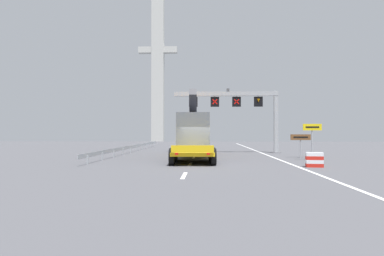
{
  "coord_description": "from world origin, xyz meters",
  "views": [
    {
      "loc": [
        0.63,
        -22.96,
        2.14
      ],
      "look_at": [
        -0.71,
        7.41,
        2.5
      ],
      "focal_mm": 32.37,
      "sensor_mm": 36.0,
      "label": 1
    }
  ],
  "objects_px": {
    "exit_sign_yellow": "(312,133)",
    "bridge_pylon_distant": "(158,66)",
    "overhead_lane_gantry": "(239,103)",
    "heavy_haul_truck_yellow": "(193,134)",
    "tourist_info_sign_brown": "(301,140)",
    "crash_barrier_striped": "(314,160)"
  },
  "relations": [
    {
      "from": "exit_sign_yellow",
      "to": "bridge_pylon_distant",
      "type": "height_order",
      "value": "bridge_pylon_distant"
    },
    {
      "from": "bridge_pylon_distant",
      "to": "exit_sign_yellow",
      "type": "bearing_deg",
      "value": -69.81
    },
    {
      "from": "bridge_pylon_distant",
      "to": "overhead_lane_gantry",
      "type": "bearing_deg",
      "value": -71.42
    },
    {
      "from": "heavy_haul_truck_yellow",
      "to": "overhead_lane_gantry",
      "type": "bearing_deg",
      "value": 54.89
    },
    {
      "from": "tourist_info_sign_brown",
      "to": "exit_sign_yellow",
      "type": "bearing_deg",
      "value": -84.68
    },
    {
      "from": "crash_barrier_striped",
      "to": "bridge_pylon_distant",
      "type": "bearing_deg",
      "value": 107.12
    },
    {
      "from": "bridge_pylon_distant",
      "to": "tourist_info_sign_brown",
      "type": "bearing_deg",
      "value": -69.15
    },
    {
      "from": "overhead_lane_gantry",
      "to": "tourist_info_sign_brown",
      "type": "xyz_separation_m",
      "value": [
        4.5,
        -6.64,
        -3.61
      ]
    },
    {
      "from": "overhead_lane_gantry",
      "to": "exit_sign_yellow",
      "type": "height_order",
      "value": "overhead_lane_gantry"
    },
    {
      "from": "crash_barrier_striped",
      "to": "exit_sign_yellow",
      "type": "bearing_deg",
      "value": 74.55
    },
    {
      "from": "tourist_info_sign_brown",
      "to": "crash_barrier_striped",
      "type": "distance_m",
      "value": 8.03
    },
    {
      "from": "exit_sign_yellow",
      "to": "crash_barrier_striped",
      "type": "xyz_separation_m",
      "value": [
        -1.5,
        -5.41,
        -1.63
      ]
    },
    {
      "from": "overhead_lane_gantry",
      "to": "exit_sign_yellow",
      "type": "distance_m",
      "value": 10.69
    },
    {
      "from": "tourist_info_sign_brown",
      "to": "crash_barrier_striped",
      "type": "relative_size",
      "value": 1.86
    },
    {
      "from": "crash_barrier_striped",
      "to": "tourist_info_sign_brown",
      "type": "bearing_deg",
      "value": 80.84
    },
    {
      "from": "crash_barrier_striped",
      "to": "heavy_haul_truck_yellow",
      "type": "bearing_deg",
      "value": 133.63
    },
    {
      "from": "heavy_haul_truck_yellow",
      "to": "exit_sign_yellow",
      "type": "bearing_deg",
      "value": -16.29
    },
    {
      "from": "exit_sign_yellow",
      "to": "crash_barrier_striped",
      "type": "height_order",
      "value": "exit_sign_yellow"
    },
    {
      "from": "overhead_lane_gantry",
      "to": "bridge_pylon_distant",
      "type": "relative_size",
      "value": 0.32
    },
    {
      "from": "bridge_pylon_distant",
      "to": "crash_barrier_striped",
      "type": "bearing_deg",
      "value": -72.88
    },
    {
      "from": "heavy_haul_truck_yellow",
      "to": "exit_sign_yellow",
      "type": "height_order",
      "value": "heavy_haul_truck_yellow"
    },
    {
      "from": "exit_sign_yellow",
      "to": "tourist_info_sign_brown",
      "type": "relative_size",
      "value": 1.42
    }
  ]
}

